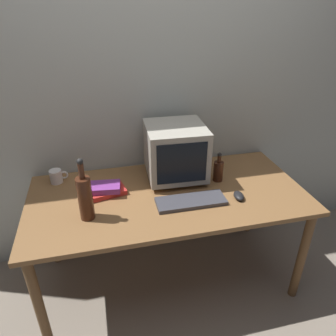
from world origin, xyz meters
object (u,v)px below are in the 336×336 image
at_px(keyboard, 191,201).
at_px(book_stack, 105,190).
at_px(bottle_short, 218,170).
at_px(bottle_tall, 85,197).
at_px(crt_monitor, 175,152).
at_px(mug, 57,176).
at_px(computer_mouse, 239,196).

bearing_deg(keyboard, book_stack, 156.28).
bearing_deg(bottle_short, bottle_tall, -165.76).
distance_m(keyboard, bottle_tall, 0.62).
xyz_separation_m(bottle_tall, book_stack, (0.11, 0.22, -0.11)).
relative_size(crt_monitor, bottle_tall, 1.08).
height_order(keyboard, mug, mug).
relative_size(crt_monitor, book_stack, 1.52).
bearing_deg(bottle_tall, crt_monitor, 29.03).
relative_size(computer_mouse, mug, 0.83).
xyz_separation_m(keyboard, bottle_short, (0.25, 0.22, 0.06)).
xyz_separation_m(bottle_tall, bottle_short, (0.86, 0.22, -0.06)).
bearing_deg(bottle_tall, computer_mouse, -1.11).
height_order(crt_monitor, bottle_short, crt_monitor).
relative_size(bottle_tall, mug, 3.09).
distance_m(crt_monitor, book_stack, 0.52).
distance_m(keyboard, mug, 0.91).
height_order(bottle_short, book_stack, bottle_short).
bearing_deg(computer_mouse, book_stack, 170.02).
bearing_deg(bottle_tall, mug, 113.72).
relative_size(keyboard, computer_mouse, 4.20).
distance_m(keyboard, bottle_short, 0.34).
xyz_separation_m(bottle_tall, mug, (-0.19, 0.44, -0.10)).
bearing_deg(computer_mouse, bottle_short, 108.13).
bearing_deg(keyboard, bottle_tall, -179.34).
xyz_separation_m(crt_monitor, book_stack, (-0.48, -0.11, -0.16)).
bearing_deg(mug, keyboard, -28.72).
relative_size(bottle_tall, bottle_short, 1.80).
distance_m(computer_mouse, mug, 1.19).
relative_size(bottle_short, book_stack, 0.78).
distance_m(computer_mouse, bottle_short, 0.25).
height_order(crt_monitor, bottle_tall, same).
bearing_deg(keyboard, crt_monitor, 92.82).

